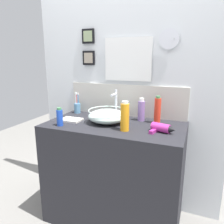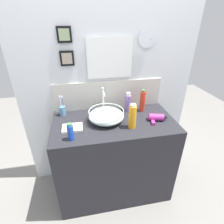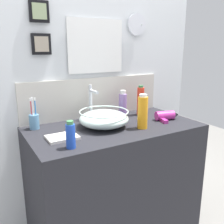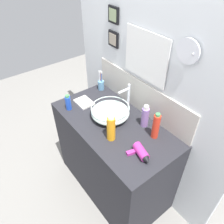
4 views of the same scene
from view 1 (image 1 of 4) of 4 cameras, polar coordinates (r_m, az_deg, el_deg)
ground_plane at (r=2.24m, az=0.56°, el=-25.51°), size 6.00×6.00×0.00m
vanity_counter at (r=1.99m, az=0.59°, el=-15.53°), size 1.14×0.60×0.89m
back_panel at (r=2.05m, az=4.06°, el=9.49°), size 1.79×0.10×2.53m
glass_bowl_sink at (r=1.84m, az=-1.21°, el=-1.00°), size 0.33×0.33×0.11m
faucet at (r=1.98m, az=0.88°, el=2.80°), size 0.02×0.13×0.26m
hair_drier at (r=1.64m, az=12.96°, el=-4.16°), size 0.19×0.14×0.07m
toothbrush_cup at (r=2.19m, az=-9.06°, el=1.12°), size 0.06×0.06×0.21m
spray_bottle at (r=1.84m, az=11.80°, el=0.41°), size 0.05×0.05×0.23m
lotion_bottle at (r=1.62m, az=3.37°, el=-1.20°), size 0.06×0.06×0.23m
shampoo_bottle at (r=1.80m, az=-13.50°, el=-1.34°), size 0.05×0.05×0.15m
soap_dispenser at (r=1.90m, az=7.67°, el=0.46°), size 0.06×0.06×0.20m
hand_towel at (r=1.93m, az=-10.59°, el=-2.01°), size 0.18×0.13×0.02m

